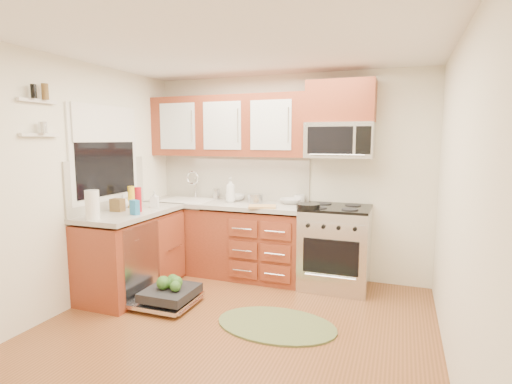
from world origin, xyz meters
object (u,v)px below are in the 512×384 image
at_px(paper_towel_roll, 92,205).
at_px(cup, 300,199).
at_px(range, 335,247).
at_px(sink, 187,210).
at_px(stock_pot, 255,199).
at_px(skillet, 308,206).
at_px(bowl_b, 235,198).
at_px(upper_cabinets, 228,126).
at_px(bowl_a, 291,201).
at_px(rug, 276,325).
at_px(microwave, 340,140).
at_px(dishwasher, 167,296).
at_px(cutting_board, 262,207).

relative_size(paper_towel_roll, cup, 2.11).
xyz_separation_m(range, sink, (-1.93, -0.01, 0.33)).
bearing_deg(stock_pot, skillet, -20.02).
bearing_deg(cup, bowl_b, -176.63).
xyz_separation_m(upper_cabinets, bowl_b, (0.08, 0.03, -0.91)).
xyz_separation_m(bowl_a, bowl_b, (-0.75, 0.00, 0.01)).
distance_m(sink, rug, 2.12).
relative_size(skillet, bowl_b, 1.04).
xyz_separation_m(sink, bowl_a, (1.35, 0.18, 0.16)).
bearing_deg(bowl_a, upper_cabinets, -178.26).
distance_m(skillet, bowl_a, 0.48).
height_order(paper_towel_roll, bowl_a, paper_towel_roll).
relative_size(upper_cabinets, microwave, 2.70).
height_order(skillet, paper_towel_roll, paper_towel_roll).
bearing_deg(rug, bowl_b, 126.09).
xyz_separation_m(microwave, dishwasher, (-1.54, -1.25, -1.60)).
distance_m(sink, paper_towel_roll, 1.48).
xyz_separation_m(stock_pot, bowl_b, (-0.32, 0.11, -0.02)).
distance_m(microwave, cup, 0.87).
bearing_deg(stock_pot, cup, 17.25).
relative_size(upper_cabinets, cup, 14.77).
xyz_separation_m(sink, dishwasher, (0.39, -1.12, -0.70)).
distance_m(upper_cabinets, skillet, 1.48).
xyz_separation_m(range, bowl_a, (-0.58, 0.17, 0.48)).
height_order(paper_towel_roll, cup, paper_towel_roll).
xyz_separation_m(microwave, rug, (-0.34, -1.30, -1.69)).
height_order(range, paper_towel_roll, paper_towel_roll).
bearing_deg(sink, cutting_board, -10.22).
bearing_deg(cup, skillet, -64.90).
distance_m(rug, bowl_a, 1.67).
bearing_deg(bowl_a, skillet, -51.25).
relative_size(upper_cabinets, dishwasher, 2.93).
xyz_separation_m(cutting_board, bowl_a, (0.24, 0.38, 0.02)).
distance_m(rug, bowl_b, 1.93).
xyz_separation_m(skillet, stock_pot, (-0.72, 0.26, 0.01)).
relative_size(upper_cabinets, bowl_a, 7.90).
distance_m(upper_cabinets, microwave, 1.42).
height_order(bowl_a, cup, cup).
height_order(dishwasher, bowl_b, bowl_b).
relative_size(sink, bowl_b, 2.45).
height_order(cutting_board, bowl_a, bowl_a).
bearing_deg(skillet, bowl_a, 128.75).
bearing_deg(cutting_board, skillet, 0.33).
xyz_separation_m(rug, bowl_b, (-0.99, 1.35, 0.95)).
xyz_separation_m(sink, skillet, (1.65, -0.20, 0.17)).
bearing_deg(upper_cabinets, cutting_board, -31.27).
xyz_separation_m(sink, paper_towel_roll, (-0.22, -1.44, 0.27)).
bearing_deg(bowl_b, bowl_a, 0.00).
distance_m(upper_cabinets, cup, 1.29).
bearing_deg(bowl_a, cup, 26.00).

